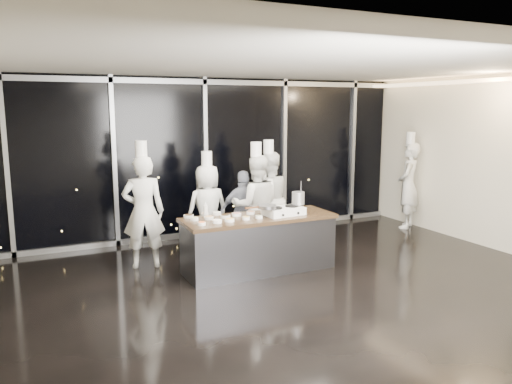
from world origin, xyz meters
TOP-DOWN VIEW (x-y plane):
  - ground at (0.00, 0.00)m, footprint 9.00×9.00m
  - room_shell at (0.18, 0.00)m, footprint 9.02×7.02m
  - window_wall at (0.00, 3.43)m, footprint 8.90×0.11m
  - demo_counter at (0.00, 0.90)m, footprint 2.46×0.86m
  - stove at (0.41, 0.82)m, footprint 0.66×0.45m
  - frying_pan at (0.08, 0.80)m, footprint 0.54×0.33m
  - stock_pot at (0.70, 0.87)m, footprint 0.22×0.22m
  - prep_bowls at (-0.53, 0.98)m, footprint 1.41×0.71m
  - squeeze_bottle at (-0.79, 1.19)m, footprint 0.07×0.07m
  - chef_far_left at (-1.62, 1.88)m, footprint 0.75×0.57m
  - chef_left at (-0.40, 2.20)m, footprint 0.83×0.58m
  - chef_center at (0.34, 1.72)m, footprint 1.03×0.90m
  - guest at (0.21, 1.93)m, footprint 0.95×0.59m
  - chef_right at (0.81, 2.18)m, footprint 0.91×0.74m
  - chef_side at (4.20, 2.16)m, footprint 0.81×0.78m

SIDE VIEW (x-z plane):
  - ground at x=0.00m, z-range 0.00..0.00m
  - demo_counter at x=0.00m, z-range 0.00..0.90m
  - guest at x=0.21m, z-range 0.00..1.50m
  - chef_left at x=-0.40m, z-range -0.10..1.74m
  - chef_right at x=0.81m, z-range -0.11..1.91m
  - chef_center at x=0.34m, z-range -0.11..1.91m
  - prep_bowls at x=-0.53m, z-range 0.90..0.95m
  - chef_far_left at x=-1.62m, z-range -0.10..1.99m
  - chef_side at x=4.20m, z-range -0.10..1.99m
  - stove at x=0.41m, z-range 0.89..1.03m
  - squeeze_bottle at x=-0.79m, z-range 0.89..1.14m
  - frying_pan at x=0.08m, z-range 1.04..1.09m
  - stock_pot at x=0.70m, z-range 1.04..1.25m
  - window_wall at x=0.00m, z-range 0.00..3.20m
  - room_shell at x=0.18m, z-range 0.64..3.85m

